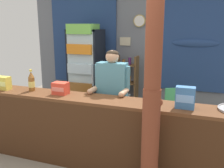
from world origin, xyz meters
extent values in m
plane|color=gray|center=(0.00, 1.11, 0.00)|extent=(7.24, 7.24, 0.00)
cube|color=slate|center=(0.00, 2.84, 1.38)|extent=(5.16, 0.12, 2.77)
cube|color=navy|center=(-1.34, 2.75, 1.69)|extent=(1.59, 0.04, 2.17)
ellipsoid|color=navy|center=(-1.34, 2.73, 1.58)|extent=(0.88, 0.10, 0.16)
cube|color=navy|center=(1.12, 2.75, 1.69)|extent=(1.65, 0.04, 2.17)
ellipsoid|color=navy|center=(1.12, 2.73, 1.58)|extent=(0.91, 0.10, 0.16)
cylinder|color=tan|center=(-0.03, 2.76, 2.01)|extent=(0.26, 0.03, 0.26)
cylinder|color=white|center=(-0.03, 2.75, 2.01)|extent=(0.22, 0.01, 0.22)
cube|color=beige|center=(-0.34, 2.76, 1.58)|extent=(0.24, 0.02, 0.18)
cube|color=brown|center=(0.06, 0.38, 0.96)|extent=(3.62, 0.45, 0.04)
cube|color=#432715|center=(0.06, 0.17, 0.47)|extent=(3.62, 0.04, 0.94)
cylinder|color=brown|center=(0.82, -0.02, 0.64)|extent=(0.19, 0.19, 1.27)
cylinder|color=brown|center=(0.82, -0.02, 1.91)|extent=(0.18, 0.18, 1.27)
ellipsoid|color=brown|center=(0.90, -0.02, 1.14)|extent=(0.06, 0.05, 0.08)
cube|color=black|center=(-1.06, 2.56, 0.92)|extent=(0.67, 0.04, 1.84)
cube|color=black|center=(-1.38, 2.29, 0.92)|extent=(0.04, 0.57, 1.84)
cube|color=black|center=(-0.75, 2.29, 0.92)|extent=(0.04, 0.57, 1.84)
cube|color=black|center=(-1.06, 2.29, 1.82)|extent=(0.67, 0.57, 0.04)
cube|color=black|center=(-1.06, 2.29, 0.04)|extent=(0.67, 0.57, 0.08)
cube|color=silver|center=(-1.06, 2.01, 0.97)|extent=(0.61, 0.02, 1.68)
cylinder|color=#B7B7BC|center=(-0.79, 1.98, 0.92)|extent=(0.02, 0.02, 0.40)
cube|color=silver|center=(-1.06, 2.29, 0.55)|extent=(0.59, 0.49, 0.02)
cube|color=brown|center=(-1.06, 2.18, 0.66)|extent=(0.55, 0.45, 0.20)
cube|color=silver|center=(-1.06, 2.29, 0.95)|extent=(0.59, 0.49, 0.02)
cube|color=silver|center=(-1.06, 2.18, 1.06)|extent=(0.55, 0.45, 0.20)
cube|color=silver|center=(-1.06, 2.29, 1.34)|extent=(0.59, 0.49, 0.02)
cube|color=orange|center=(-1.06, 2.18, 1.45)|extent=(0.55, 0.45, 0.20)
cube|color=silver|center=(-1.06, 2.29, 1.74)|extent=(0.59, 0.49, 0.02)
cube|color=#75C64C|center=(-1.06, 2.18, 1.85)|extent=(0.55, 0.45, 0.20)
cube|color=brown|center=(-0.45, 2.54, 0.65)|extent=(0.04, 0.28, 1.29)
cube|color=brown|center=(-0.01, 2.54, 0.65)|extent=(0.04, 0.28, 1.29)
cube|color=brown|center=(-0.23, 2.54, 1.10)|extent=(0.44, 0.28, 0.02)
cylinder|color=brown|center=(-0.30, 2.54, 1.16)|extent=(0.06, 0.06, 0.10)
cylinder|color=#56286B|center=(-0.16, 2.54, 1.18)|extent=(0.07, 0.07, 0.15)
cube|color=brown|center=(-0.23, 2.54, 0.71)|extent=(0.44, 0.28, 0.02)
cylinder|color=black|center=(-0.30, 2.54, 0.80)|extent=(0.06, 0.06, 0.15)
cylinder|color=orange|center=(-0.16, 2.54, 0.79)|extent=(0.07, 0.07, 0.14)
cube|color=brown|center=(-0.23, 2.54, 0.32)|extent=(0.44, 0.28, 0.02)
cylinder|color=#75C64C|center=(-0.30, 2.54, 0.40)|extent=(0.06, 0.06, 0.13)
cylinder|color=silver|center=(-0.16, 2.54, 0.40)|extent=(0.07, 0.07, 0.12)
cube|color=#4CC675|center=(0.82, 1.99, 0.44)|extent=(0.59, 0.59, 0.04)
cube|color=#4CC675|center=(0.91, 1.81, 0.66)|extent=(0.39, 0.22, 0.40)
cylinder|color=#4CC675|center=(0.91, 2.24, 0.22)|extent=(0.04, 0.04, 0.44)
cylinder|color=#4CC675|center=(0.57, 2.08, 0.22)|extent=(0.04, 0.04, 0.44)
cylinder|color=#4CC675|center=(1.07, 1.90, 0.22)|extent=(0.04, 0.04, 0.44)
cylinder|color=#4CC675|center=(0.73, 1.73, 0.22)|extent=(0.04, 0.04, 0.44)
cube|color=#4CC675|center=(1.00, 2.08, 0.56)|extent=(0.21, 0.37, 0.03)
cube|color=#4CC675|center=(0.64, 1.90, 0.56)|extent=(0.21, 0.37, 0.03)
cylinder|color=#28282D|center=(-0.03, 0.81, 0.43)|extent=(0.11, 0.11, 0.86)
cylinder|color=#28282D|center=(0.16, 0.81, 0.43)|extent=(0.11, 0.11, 0.86)
cube|color=teal|center=(0.07, 0.81, 1.13)|extent=(0.43, 0.20, 0.54)
sphere|color=tan|center=(0.07, 0.81, 1.49)|extent=(0.19, 0.19, 0.19)
ellipsoid|color=#2D2319|center=(0.07, 0.82, 1.53)|extent=(0.18, 0.18, 0.10)
cylinder|color=teal|center=(-0.17, 0.81, 1.19)|extent=(0.08, 0.08, 0.34)
cylinder|color=tan|center=(-0.17, 0.66, 1.02)|extent=(0.07, 0.26, 0.07)
sphere|color=tan|center=(-0.17, 0.53, 1.02)|extent=(0.08, 0.08, 0.08)
cylinder|color=teal|center=(0.30, 0.81, 1.19)|extent=(0.08, 0.08, 0.34)
cylinder|color=tan|center=(0.30, 0.66, 1.02)|extent=(0.07, 0.26, 0.07)
sphere|color=tan|center=(0.30, 0.53, 1.02)|extent=(0.08, 0.08, 0.08)
cylinder|color=brown|center=(-1.05, 0.42, 1.08)|extent=(0.09, 0.09, 0.20)
cone|color=brown|center=(-1.05, 0.42, 1.22)|extent=(0.09, 0.09, 0.09)
cylinder|color=#E5CC4C|center=(-1.05, 0.42, 1.28)|extent=(0.04, 0.04, 0.03)
cylinder|color=#E5D166|center=(-1.05, 0.42, 1.08)|extent=(0.09, 0.09, 0.09)
cylinder|color=orange|center=(0.71, 0.40, 1.05)|extent=(0.06, 0.06, 0.15)
cone|color=orange|center=(0.71, 0.40, 1.16)|extent=(0.06, 0.06, 0.07)
cylinder|color=white|center=(0.71, 0.40, 1.21)|extent=(0.03, 0.03, 0.02)
cylinder|color=#194C99|center=(0.71, 0.40, 1.05)|extent=(0.06, 0.06, 0.07)
cube|color=#E5422D|center=(-0.56, 0.40, 1.06)|extent=(0.21, 0.15, 0.17)
cube|color=#FF826D|center=(-0.56, 0.32, 1.06)|extent=(0.19, 0.00, 0.06)
cube|color=#3D75B7|center=(1.13, 0.36, 1.11)|extent=(0.22, 0.12, 0.26)
cube|color=#7CB5F7|center=(1.13, 0.29, 1.11)|extent=(0.20, 0.00, 0.09)
cube|color=#EAD14C|center=(-1.50, 0.33, 1.08)|extent=(0.21, 0.12, 0.20)
cube|color=#FFFF8C|center=(-1.50, 0.27, 1.08)|extent=(0.19, 0.00, 0.07)
camera|label=1|loc=(1.29, -2.57, 1.93)|focal=40.34mm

